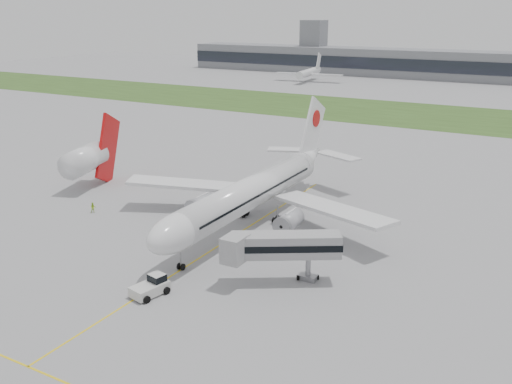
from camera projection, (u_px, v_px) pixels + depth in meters
The scene contains 14 objects.
ground at pixel (239, 233), 88.73m from camera, with size 600.00×600.00×0.00m, color #97979A.
apron_markings at pixel (221, 244), 84.58m from camera, with size 70.00×70.00×0.04m, color yellow, non-canonical shape.
grass_strip at pixel (425, 115), 188.45m from camera, with size 600.00×50.00×0.02m, color #30491B.
terminal_building at pixel (481, 66), 277.62m from camera, with size 320.00×22.30×14.00m.
control_tower at pixel (313, 71), 323.43m from camera, with size 12.00×12.00×56.00m, color gray, non-canonical shape.
airliner at pixel (254, 190), 91.06m from camera, with size 48.13×53.95×17.88m.
pushback_tug at pixel (152, 286), 69.41m from camera, with size 3.89×5.03×2.35m.
jet_bridge at pixel (279, 246), 71.14m from camera, with size 13.49×10.70×6.77m.
safety_cone_left at pixel (138, 292), 69.72m from camera, with size 0.42×0.42×0.58m, color #FF350D.
safety_cone_right at pixel (145, 293), 69.34m from camera, with size 0.37×0.37×0.51m, color #FF350D.
ground_crew_near at pixel (154, 286), 69.59m from camera, with size 0.69×0.45×1.88m, color yellow.
ground_crew_far at pixel (93, 208), 97.55m from camera, with size 0.87×0.68×1.79m, color #A4D623.
neighbor_aircraft at pixel (88, 158), 110.25m from camera, with size 7.95×18.15×14.65m.
distant_aircraft_left at pixel (309, 82), 277.19m from camera, with size 33.20×29.29×12.69m, color silver, non-canonical shape.
Camera 1 is at (42.72, -70.71, 33.12)m, focal length 40.00 mm.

